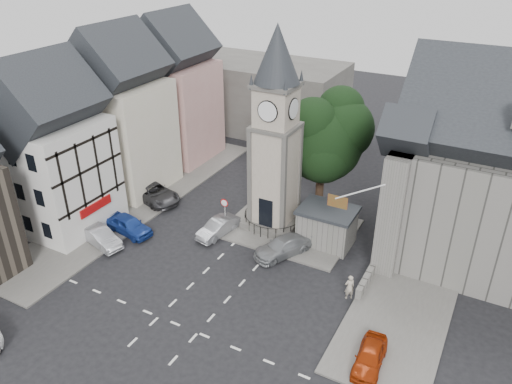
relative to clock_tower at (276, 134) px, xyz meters
The scene contains 23 objects.
ground 11.39m from the clock_tower, 90.00° to the right, with size 120.00×120.00×0.00m, color black.
pavement_west 15.00m from the clock_tower, behind, with size 6.00×30.00×0.14m, color #595651.
pavement_east 14.45m from the clock_tower, ahead, with size 6.00×26.00×0.14m, color #595651.
central_island 8.18m from the clock_tower, ahead, with size 10.00×8.00×0.16m, color #595651.
road_markings 15.74m from the clock_tower, 90.00° to the right, with size 20.00×8.00×0.01m, color silver.
clock_tower is the anchor object (origin of this frame).
stone_shelter 8.15m from the clock_tower, ahead, with size 4.30×3.30×3.08m.
town_tree 5.51m from the clock_tower, 68.23° to the left, with size 7.20×7.20×10.80m.
warning_sign_post 7.34m from the clock_tower, 141.37° to the right, with size 0.70×0.19×2.85m.
terrace_pink 17.51m from the clock_tower, 152.68° to the left, with size 8.10×7.60×12.80m.
terrace_cream 15.58m from the clock_tower, behind, with size 8.10×7.60×12.80m.
terrace_tudor 17.55m from the clock_tower, 152.73° to the right, with size 8.10×7.60×12.00m.
backdrop_west 23.69m from the clock_tower, 120.95° to the left, with size 20.00×10.00×8.00m, color #4C4944.
east_building 15.99m from the clock_tower, 10.92° to the left, with size 14.40×11.40×12.60m.
east_boundary_wall 12.15m from the clock_tower, 12.32° to the left, with size 0.40×16.00×0.90m, color slate.
flagpole 9.01m from the clock_tower, 26.52° to the right, with size 3.68×0.10×2.74m.
car_west_blue 13.95m from the clock_tower, 145.72° to the right, with size 1.76×4.37×1.49m, color navy.
car_west_silver 15.77m from the clock_tower, 139.47° to the right, with size 1.46×4.20×1.38m, color gray.
car_west_grey 13.71m from the clock_tower, behind, with size 2.62×5.69×1.58m, color #323234.
car_island_silver 8.86m from the clock_tower, 133.20° to the right, with size 1.42×4.07×1.34m, color gray.
car_island_east 8.58m from the clock_tower, 54.40° to the right, with size 1.94×4.77×1.38m, color gray.
car_east_red 17.58m from the clock_tower, 43.70° to the right, with size 1.51×3.76×1.28m, color #992A08.
pedestrian 12.69m from the clock_tower, 34.96° to the right, with size 0.68×0.44×1.85m, color #B2A693.
Camera 1 is at (15.50, -23.97, 22.03)m, focal length 35.00 mm.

